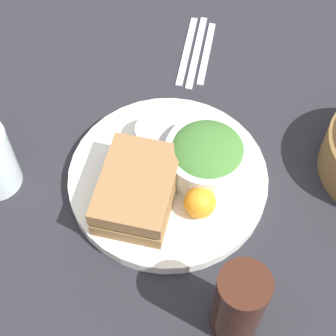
# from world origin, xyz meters

# --- Properties ---
(ground_plane) EXTENTS (4.00, 4.00, 0.00)m
(ground_plane) POSITION_xyz_m (0.00, 0.00, 0.00)
(ground_plane) COLOR #232328
(plate) EXTENTS (0.31, 0.31, 0.02)m
(plate) POSITION_xyz_m (0.00, 0.00, 0.01)
(plate) COLOR white
(plate) RESTS_ON ground_plane
(sandwich) EXTENTS (0.16, 0.13, 0.06)m
(sandwich) POSITION_xyz_m (0.06, -0.02, 0.05)
(sandwich) COLOR olive
(sandwich) RESTS_ON plate
(salad_bowl) EXTENTS (0.13, 0.13, 0.07)m
(salad_bowl) POSITION_xyz_m (-0.04, 0.05, 0.05)
(salad_bowl) COLOR white
(salad_bowl) RESTS_ON plate
(dressing_cup) EXTENTS (0.06, 0.06, 0.03)m
(dressing_cup) POSITION_xyz_m (-0.05, -0.05, 0.04)
(dressing_cup) COLOR #B7B7BC
(dressing_cup) RESTS_ON plate
(orange_wedge) EXTENTS (0.05, 0.05, 0.05)m
(orange_wedge) POSITION_xyz_m (0.04, 0.07, 0.04)
(orange_wedge) COLOR orange
(orange_wedge) RESTS_ON plate
(drink_glass) EXTENTS (0.07, 0.07, 0.14)m
(drink_glass) POSITION_xyz_m (0.16, 0.17, 0.07)
(drink_glass) COLOR #38190F
(drink_glass) RESTS_ON ground_plane
(fork) EXTENTS (0.17, 0.06, 0.01)m
(fork) POSITION_xyz_m (-0.27, -0.09, 0.00)
(fork) COLOR silver
(fork) RESTS_ON ground_plane
(knife) EXTENTS (0.18, 0.06, 0.01)m
(knife) POSITION_xyz_m (-0.27, -0.07, 0.00)
(knife) COLOR silver
(knife) RESTS_ON ground_plane
(spoon) EXTENTS (0.15, 0.05, 0.01)m
(spoon) POSITION_xyz_m (-0.28, -0.06, 0.00)
(spoon) COLOR silver
(spoon) RESTS_ON ground_plane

